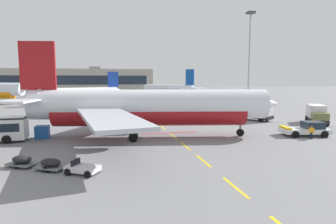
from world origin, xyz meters
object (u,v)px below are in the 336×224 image
Objects in this scene: airliner_far_center at (168,90)px; ground_power_truck at (317,114)px; airliner_foreground at (146,107)px; ground_crew_worker at (311,132)px; pushback_tug at (306,129)px; apron_light_mast_far at (249,49)px; baggage_train at (51,164)px; airliner_mid_left at (80,94)px; fuel_service_truck at (254,111)px; uld_cargo_container at (42,132)px.

airliner_far_center is 63.73m from ground_power_truck.
airliner_foreground is 21.28× the size of ground_crew_worker.
apron_light_mast_far is at bearing 74.76° from pushback_tug.
ground_power_truck reaches higher than baggage_train.
pushback_tug is 0.24× the size of airliner_mid_left.
fuel_service_truck is 0.99× the size of ground_power_truck.
fuel_service_truck is at bearing 85.31° from ground_crew_worker.
uld_cargo_container is 52.40m from apron_light_mast_far.
ground_crew_worker is (-1.36, -16.57, -0.72)m from fuel_service_truck.
pushback_tug is at bearing -59.39° from airliner_mid_left.
airliner_foreground reaches higher than ground_power_truck.
airliner_mid_left is at bearing 150.50° from apron_light_mast_far.
baggage_train is 5.03× the size of uld_cargo_container.
apron_light_mast_far is (8.33, 17.90, 13.22)m from fuel_service_truck.
airliner_far_center is at bearing 75.02° from airliner_foreground.
airliner_mid_left is at bearing 103.13° from airliner_foreground.
ground_crew_worker is 38.43m from apron_light_mast_far.
ground_crew_worker is 0.07× the size of apron_light_mast_far.
uld_cargo_container is (-42.88, -2.57, -0.85)m from ground_power_truck.
pushback_tug is (21.09, -3.77, -3.05)m from airliner_foreground.
baggage_train is (2.65, -64.39, -2.67)m from airliner_mid_left.
airliner_far_center is 83.92m from baggage_train.
airliner_far_center is at bearing 64.52° from uld_cargo_container.
pushback_tug reaches higher than uld_cargo_container.
apron_light_mast_far reaches higher than airliner_mid_left.
fuel_service_truck is (3.58, -56.57, -1.86)m from airliner_far_center.
fuel_service_truck is 38.57m from baggage_train.
baggage_train is (-27.66, -79.17, -2.98)m from airliner_far_center.
airliner_mid_left is 16.80× the size of uld_cargo_container.
airliner_mid_left reaches higher than baggage_train.
apron_light_mast_far is (8.86, 32.50, 13.96)m from pushback_tug.
airliner_foreground is 1.46× the size of apron_light_mast_far.
fuel_service_truck is at bearing 87.93° from pushback_tug.
airliner_far_center is at bearing 26.00° from airliner_mid_left.
uld_cargo_container is (-0.75, -50.38, -2.39)m from airliner_mid_left.
baggage_train is 4.99× the size of ground_crew_worker.
airliner_far_center is 4.10× the size of fuel_service_truck.
ground_power_truck is 42.96m from uld_cargo_container.
pushback_tug is at bearing 14.60° from baggage_train.
apron_light_mast_far is (29.94, 28.74, 10.91)m from airliner_foreground.
uld_cargo_container is at bearing -166.07° from fuel_service_truck.
airliner_mid_left is 63.75m from ground_power_truck.
apron_light_mast_far reaches higher than ground_power_truck.
fuel_service_truck is 16.64m from ground_crew_worker.
airliner_foreground is 69.78m from airliner_far_center.
airliner_foreground is at bearing -153.38° from fuel_service_truck.
fuel_service_truck is (21.61, 10.83, -2.30)m from airliner_foreground.
airliner_far_center is 4.07× the size of ground_power_truck.
airliner_foreground is 54.04m from airliner_mid_left.
airliner_far_center is at bearing 70.74° from baggage_train.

